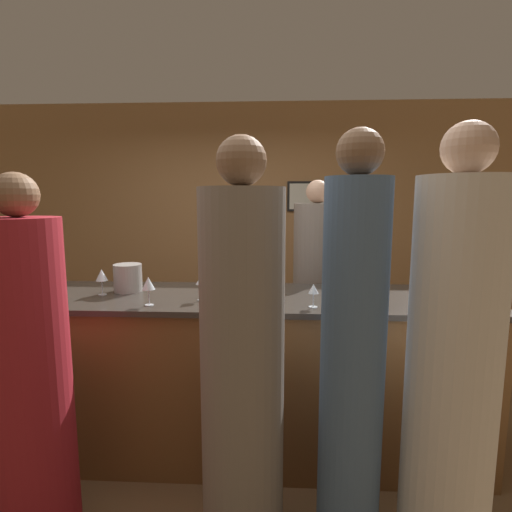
{
  "coord_description": "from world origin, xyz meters",
  "views": [
    {
      "loc": [
        0.45,
        -2.56,
        1.73
      ],
      "look_at": [
        0.32,
        0.1,
        1.34
      ],
      "focal_mm": 28.0,
      "sensor_mm": 36.0,
      "label": 1
    }
  ],
  "objects_px": {
    "bartender": "(315,299)",
    "wine_bottle_0": "(380,290)",
    "guest_1": "(242,369)",
    "wine_bottle_1": "(462,279)",
    "ice_bucket": "(128,278)",
    "guest_0": "(31,381)",
    "guest_4": "(352,367)",
    "guest_2": "(451,380)",
    "wine_bottle_2": "(419,290)"
  },
  "relations": [
    {
      "from": "guest_4",
      "to": "wine_bottle_0",
      "type": "xyz_separation_m",
      "value": [
        0.26,
        0.57,
        0.23
      ]
    },
    {
      "from": "guest_2",
      "to": "ice_bucket",
      "type": "bearing_deg",
      "value": 151.43
    },
    {
      "from": "guest_0",
      "to": "wine_bottle_0",
      "type": "relative_size",
      "value": 6.97
    },
    {
      "from": "guest_1",
      "to": "wine_bottle_2",
      "type": "bearing_deg",
      "value": 25.11
    },
    {
      "from": "wine_bottle_1",
      "to": "guest_0",
      "type": "bearing_deg",
      "value": -161.7
    },
    {
      "from": "guest_0",
      "to": "ice_bucket",
      "type": "height_order",
      "value": "guest_0"
    },
    {
      "from": "guest_0",
      "to": "wine_bottle_1",
      "type": "bearing_deg",
      "value": 18.3
    },
    {
      "from": "bartender",
      "to": "ice_bucket",
      "type": "bearing_deg",
      "value": 28.54
    },
    {
      "from": "bartender",
      "to": "wine_bottle_2",
      "type": "relative_size",
      "value": 6.23
    },
    {
      "from": "guest_4",
      "to": "wine_bottle_0",
      "type": "bearing_deg",
      "value": 65.46
    },
    {
      "from": "bartender",
      "to": "guest_2",
      "type": "bearing_deg",
      "value": 103.84
    },
    {
      "from": "wine_bottle_1",
      "to": "bartender",
      "type": "bearing_deg",
      "value": 134.91
    },
    {
      "from": "bartender",
      "to": "wine_bottle_1",
      "type": "bearing_deg",
      "value": 134.91
    },
    {
      "from": "wine_bottle_2",
      "to": "ice_bucket",
      "type": "xyz_separation_m",
      "value": [
        -1.82,
        0.41,
        -0.03
      ]
    },
    {
      "from": "guest_0",
      "to": "wine_bottle_2",
      "type": "height_order",
      "value": "guest_0"
    },
    {
      "from": "wine_bottle_2",
      "to": "wine_bottle_1",
      "type": "bearing_deg",
      "value": 39.27
    },
    {
      "from": "guest_2",
      "to": "ice_bucket",
      "type": "relative_size",
      "value": 10.71
    },
    {
      "from": "bartender",
      "to": "wine_bottle_2",
      "type": "bearing_deg",
      "value": 111.96
    },
    {
      "from": "bartender",
      "to": "guest_4",
      "type": "distance_m",
      "value": 1.63
    },
    {
      "from": "guest_4",
      "to": "wine_bottle_1",
      "type": "xyz_separation_m",
      "value": [
        0.83,
        0.79,
        0.26
      ]
    },
    {
      "from": "guest_2",
      "to": "wine_bottle_1",
      "type": "distance_m",
      "value": 1.0
    },
    {
      "from": "guest_1",
      "to": "wine_bottle_2",
      "type": "distance_m",
      "value": 1.1
    },
    {
      "from": "wine_bottle_0",
      "to": "ice_bucket",
      "type": "xyz_separation_m",
      "value": [
        -1.63,
        0.32,
        -0.01
      ]
    },
    {
      "from": "guest_2",
      "to": "ice_bucket",
      "type": "height_order",
      "value": "guest_2"
    },
    {
      "from": "guest_1",
      "to": "wine_bottle_1",
      "type": "xyz_separation_m",
      "value": [
        1.34,
        0.76,
        0.29
      ]
    },
    {
      "from": "guest_0",
      "to": "wine_bottle_1",
      "type": "xyz_separation_m",
      "value": [
        2.36,
        0.78,
        0.36
      ]
    },
    {
      "from": "guest_2",
      "to": "wine_bottle_2",
      "type": "height_order",
      "value": "guest_2"
    },
    {
      "from": "wine_bottle_0",
      "to": "ice_bucket",
      "type": "relative_size",
      "value": 1.4
    },
    {
      "from": "bartender",
      "to": "wine_bottle_0",
      "type": "relative_size",
      "value": 7.1
    },
    {
      "from": "wine_bottle_0",
      "to": "bartender",
      "type": "bearing_deg",
      "value": 104.35
    },
    {
      "from": "guest_2",
      "to": "wine_bottle_1",
      "type": "relative_size",
      "value": 6.2
    },
    {
      "from": "bartender",
      "to": "guest_2",
      "type": "relative_size",
      "value": 0.93
    },
    {
      "from": "guest_0",
      "to": "wine_bottle_0",
      "type": "xyz_separation_m",
      "value": [
        1.79,
        0.56,
        0.34
      ]
    },
    {
      "from": "bartender",
      "to": "ice_bucket",
      "type": "height_order",
      "value": "bartender"
    },
    {
      "from": "guest_0",
      "to": "wine_bottle_0",
      "type": "bearing_deg",
      "value": 17.44
    },
    {
      "from": "wine_bottle_1",
      "to": "ice_bucket",
      "type": "distance_m",
      "value": 2.2
    },
    {
      "from": "bartender",
      "to": "guest_1",
      "type": "bearing_deg",
      "value": 72.69
    },
    {
      "from": "wine_bottle_0",
      "to": "guest_2",
      "type": "bearing_deg",
      "value": -77.0
    },
    {
      "from": "guest_2",
      "to": "guest_4",
      "type": "distance_m",
      "value": 0.42
    },
    {
      "from": "guest_1",
      "to": "wine_bottle_2",
      "type": "xyz_separation_m",
      "value": [
        0.96,
        0.45,
        0.29
      ]
    },
    {
      "from": "guest_2",
      "to": "wine_bottle_0",
      "type": "bearing_deg",
      "value": 103.0
    },
    {
      "from": "wine_bottle_2",
      "to": "guest_1",
      "type": "bearing_deg",
      "value": -154.89
    },
    {
      "from": "guest_1",
      "to": "wine_bottle_0",
      "type": "xyz_separation_m",
      "value": [
        0.77,
        0.54,
        0.27
      ]
    },
    {
      "from": "guest_0",
      "to": "ice_bucket",
      "type": "distance_m",
      "value": 0.96
    },
    {
      "from": "guest_1",
      "to": "ice_bucket",
      "type": "height_order",
      "value": "guest_1"
    },
    {
      "from": "guest_0",
      "to": "wine_bottle_1",
      "type": "height_order",
      "value": "guest_0"
    },
    {
      "from": "wine_bottle_1",
      "to": "wine_bottle_2",
      "type": "bearing_deg",
      "value": -140.73
    },
    {
      "from": "guest_0",
      "to": "bartender",
      "type": "bearing_deg",
      "value": 46.82
    },
    {
      "from": "guest_0",
      "to": "guest_1",
      "type": "xyz_separation_m",
      "value": [
        1.02,
        0.02,
        0.07
      ]
    },
    {
      "from": "wine_bottle_0",
      "to": "wine_bottle_1",
      "type": "height_order",
      "value": "wine_bottle_1"
    }
  ]
}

